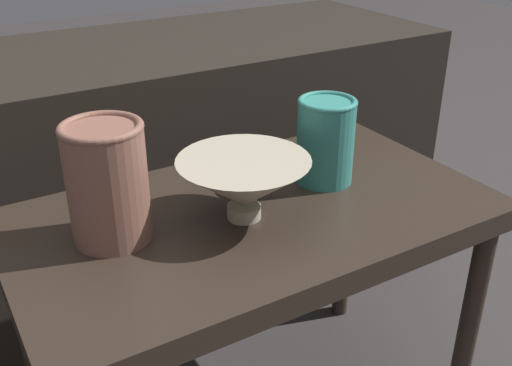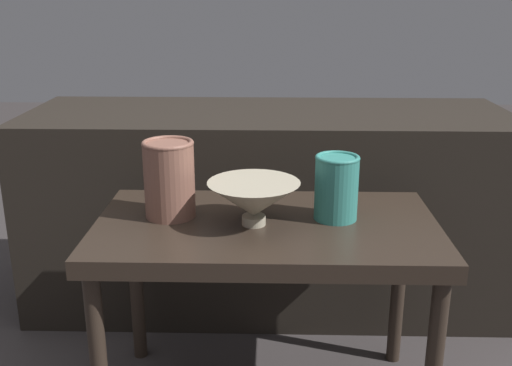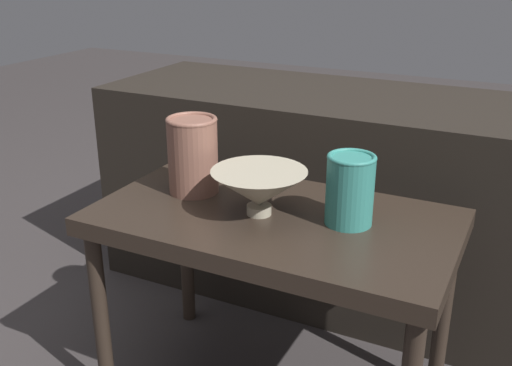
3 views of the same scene
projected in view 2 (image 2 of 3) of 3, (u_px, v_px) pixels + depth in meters
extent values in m
cube|color=#2D231C|center=(266.00, 230.00, 1.34)|extent=(0.76, 0.43, 0.04)
cylinder|color=#2D231C|center=(99.00, 366.00, 1.25)|extent=(0.04, 0.04, 0.43)
cylinder|color=#2D231C|center=(136.00, 285.00, 1.59)|extent=(0.04, 0.04, 0.43)
cylinder|color=#2D231C|center=(398.00, 288.00, 1.57)|extent=(0.04, 0.04, 0.43)
cube|color=black|center=(268.00, 207.00, 1.90)|extent=(1.46, 0.50, 0.61)
cylinder|color=#B2A88E|center=(254.00, 220.00, 1.32)|extent=(0.05, 0.05, 0.02)
cone|color=#B2A88E|center=(254.00, 199.00, 1.30)|extent=(0.20, 0.20, 0.08)
cylinder|color=brown|center=(169.00, 180.00, 1.34)|extent=(0.11, 0.11, 0.17)
torus|color=brown|center=(168.00, 143.00, 1.32)|extent=(0.12, 0.12, 0.01)
cylinder|color=teal|center=(336.00, 189.00, 1.33)|extent=(0.10, 0.10, 0.14)
torus|color=teal|center=(338.00, 158.00, 1.31)|extent=(0.10, 0.10, 0.01)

